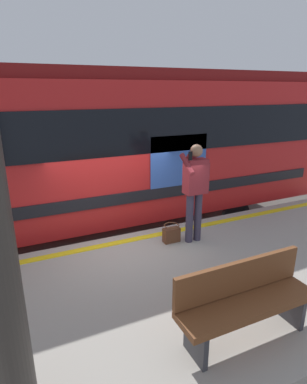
{
  "coord_description": "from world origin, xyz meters",
  "views": [
    {
      "loc": [
        1.8,
        5.45,
        3.75
      ],
      "look_at": [
        -0.59,
        0.3,
        1.91
      ],
      "focal_mm": 29.77,
      "sensor_mm": 36.0,
      "label": 1
    }
  ],
  "objects_px": {
    "passenger": "(195,185)",
    "bench": "(245,298)",
    "handbag": "(171,234)",
    "train_carriage": "(60,146)"
  },
  "relations": [
    {
      "from": "passenger",
      "to": "bench",
      "type": "distance_m",
      "value": 2.53
    },
    {
      "from": "handbag",
      "to": "bench",
      "type": "bearing_deg",
      "value": 81.42
    },
    {
      "from": "passenger",
      "to": "bench",
      "type": "bearing_deg",
      "value": 71.82
    },
    {
      "from": "passenger",
      "to": "handbag",
      "type": "relative_size",
      "value": 5.33
    },
    {
      "from": "train_carriage",
      "to": "handbag",
      "type": "distance_m",
      "value": 3.25
    },
    {
      "from": "train_carriage",
      "to": "bench",
      "type": "xyz_separation_m",
      "value": [
        -1.15,
        4.98,
        -1.03
      ]
    },
    {
      "from": "train_carriage",
      "to": "handbag",
      "type": "xyz_separation_m",
      "value": [
        -1.52,
        2.52,
        -1.37
      ]
    },
    {
      "from": "passenger",
      "to": "bench",
      "type": "height_order",
      "value": "passenger"
    },
    {
      "from": "train_carriage",
      "to": "passenger",
      "type": "height_order",
      "value": "train_carriage"
    },
    {
      "from": "passenger",
      "to": "handbag",
      "type": "bearing_deg",
      "value": -16.68
    }
  ]
}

